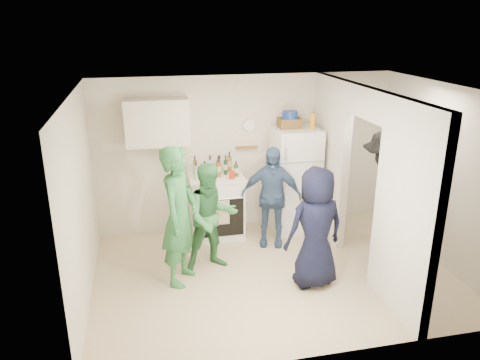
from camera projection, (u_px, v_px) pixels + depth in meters
name	position (u px, v px, depth m)	size (l,w,h in m)	color
floor	(273.00, 273.00, 6.42)	(4.80, 4.80, 0.00)	#C7B98C
wall_back	(246.00, 153.00, 7.58)	(4.80, 4.80, 0.00)	silver
wall_front	(326.00, 248.00, 4.44)	(4.80, 4.80, 0.00)	silver
wall_left	(80.00, 203.00, 5.53)	(3.40, 3.40, 0.00)	silver
wall_right	(441.00, 175.00, 6.49)	(3.40, 3.40, 0.00)	silver
ceiling	(278.00, 90.00, 5.60)	(4.80, 4.80, 0.00)	white
partition_pier_back	(329.00, 158.00, 7.27)	(0.12, 1.20, 2.50)	silver
partition_pier_front	(406.00, 213.00, 5.24)	(0.12, 1.20, 2.50)	silver
partition_header	(369.00, 103.00, 5.91)	(0.12, 1.00, 0.40)	silver
stove	(216.00, 206.00, 7.41)	(0.85, 0.71, 1.01)	white
upper_cabinet	(157.00, 122.00, 6.94)	(0.95, 0.34, 0.70)	silver
fridge	(294.00, 180.00, 7.53)	(0.70, 0.68, 1.70)	white
wicker_basket	(290.00, 123.00, 7.25)	(0.35, 0.25, 0.15)	brown
blue_bowl	(290.00, 115.00, 7.20)	(0.24, 0.24, 0.11)	navy
yellow_cup_stack_top	(313.00, 121.00, 7.16)	(0.09, 0.09, 0.25)	orange
wall_clock	(249.00, 126.00, 7.42)	(0.22, 0.22, 0.03)	white
spice_shelf	(246.00, 148.00, 7.50)	(0.35, 0.08, 0.03)	olive
nook_window	(435.00, 144.00, 6.54)	(0.03, 0.70, 0.80)	black
nook_window_frame	(434.00, 144.00, 6.54)	(0.04, 0.76, 0.86)	white
nook_valance	(436.00, 119.00, 6.42)	(0.04, 0.82, 0.18)	white
yellow_cup_stack_stove	(210.00, 173.00, 6.97)	(0.09, 0.09, 0.25)	#D6E012
red_cup	(232.00, 175.00, 7.08)	(0.09, 0.09, 0.12)	#B5230C
person_green_left	(180.00, 216.00, 5.96)	(0.67, 0.44, 1.85)	#2F763C
person_green_center	(211.00, 218.00, 6.34)	(0.74, 0.57, 1.51)	#387F40
person_denim	(271.00, 197.00, 7.03)	(0.91, 0.38, 1.55)	#3D5786
person_navy	(316.00, 228.00, 5.92)	(0.78, 0.51, 1.60)	black
person_nook	(384.00, 196.00, 6.57)	(1.22, 0.70, 1.90)	black
bottle_a	(195.00, 165.00, 7.26)	(0.06, 0.06, 0.30)	olive
bottle_b	(205.00, 169.00, 7.08)	(0.07, 0.07, 0.28)	#143C15
bottle_c	(210.00, 164.00, 7.31)	(0.08, 0.08, 0.29)	silver
bottle_d	(218.00, 167.00, 7.14)	(0.07, 0.07, 0.31)	brown
bottle_e	(220.00, 164.00, 7.38)	(0.07, 0.07, 0.27)	silver
bottle_f	(226.00, 165.00, 7.25)	(0.06, 0.06, 0.30)	#153A18
bottle_g	(229.00, 162.00, 7.37)	(0.07, 0.07, 0.33)	olive
bottle_h	(196.00, 170.00, 7.03)	(0.07, 0.07, 0.28)	#98A0A3
bottle_i	(219.00, 165.00, 7.30)	(0.06, 0.06, 0.28)	#632911
bottle_j	(236.00, 169.00, 7.17)	(0.07, 0.07, 0.25)	#1C521E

